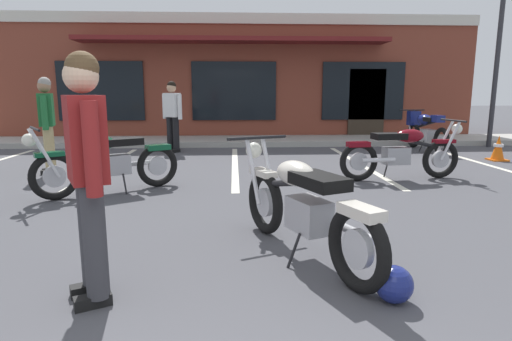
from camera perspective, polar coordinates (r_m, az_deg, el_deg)
ground_plane at (r=4.62m, az=-2.69°, el=-7.40°), size 80.00×80.00×0.00m
sidewalk_kerb at (r=11.95m, az=-2.90°, el=3.99°), size 22.00×1.80×0.14m
brick_storefront_building at (r=15.80m, az=-2.98°, el=11.96°), size 14.51×6.95×3.66m
painted_stall_lines at (r=8.39m, az=-2.84°, el=0.76°), size 10.11×4.80×0.01m
motorcycle_foreground_classic at (r=3.69m, az=6.24°, el=-4.62°), size 1.12×1.99×0.98m
motorcycle_red_sportbike at (r=7.32m, az=19.03°, el=2.40°), size 2.11×0.70×0.98m
motorcycle_black_cruiser at (r=6.34m, az=-19.36°, el=1.22°), size 1.86×1.37×0.98m
motorcycle_blue_standard at (r=11.19m, az=21.73°, el=5.18°), size 0.66×2.11×0.98m
person_in_black_shirt at (r=3.00m, az=-21.72°, el=0.76°), size 0.39×0.58×1.68m
person_in_shorts_foreground at (r=8.25m, az=-26.27°, el=6.16°), size 0.35×0.60×1.68m
person_by_back_row at (r=10.33m, az=-11.19°, el=7.69°), size 0.54×0.44×1.68m
helmet_on_pavement at (r=3.14m, az=18.04°, el=-14.31°), size 0.26×0.26×0.26m
traffic_cone at (r=10.27m, az=29.76°, el=2.61°), size 0.34×0.34×0.53m
parking_lot_lamp_post at (r=12.73m, az=30.36°, el=17.41°), size 0.24×0.76×5.04m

